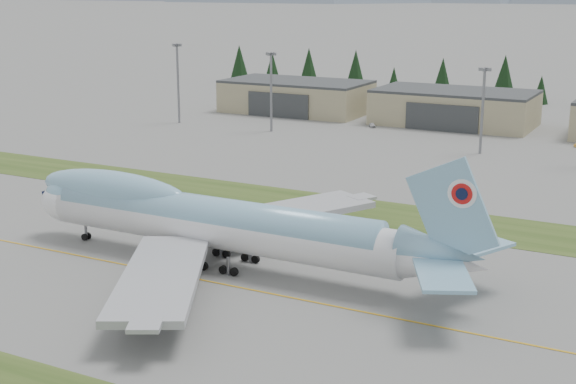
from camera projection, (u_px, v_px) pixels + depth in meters
The scene contains 9 objects.
ground at pixel (255, 291), 113.87m from camera, with size 7000.00×7000.00×0.00m, color slate.
grass_strip_far at pixel (373, 213), 152.46m from camera, with size 400.00×18.00×0.08m, color #32491A.
taxiway_line_main at pixel (255, 291), 113.87m from camera, with size 400.00×0.40×0.02m, color gold.
boeing_747_freighter at pixel (214, 221), 123.17m from camera, with size 78.48×68.49×20.89m.
hangar_left at pixel (296, 96), 272.51m from camera, with size 48.00×26.60×10.80m.
hangar_center at pixel (454, 107), 247.81m from camera, with size 48.00×26.60×10.80m.
floodlight_masts at pixel (420, 86), 211.50m from camera, with size 148.15×9.91×24.58m.
service_vehicle_a at pixel (372, 127), 244.65m from camera, with size 1.55×3.85×1.31m, color silver.
conifer_belt at pixel (512, 80), 298.92m from camera, with size 268.60×16.01×16.93m.
Camera 1 is at (53.63, -92.38, 42.14)m, focal length 50.00 mm.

